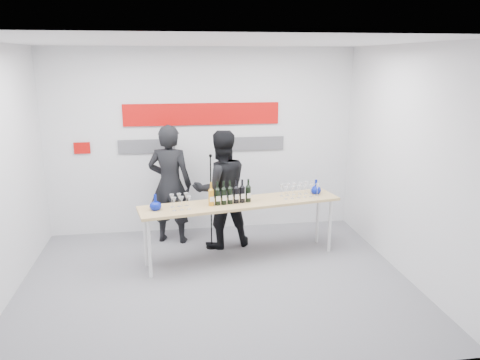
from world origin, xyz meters
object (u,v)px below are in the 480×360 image
object	(u,v)px
tasting_table	(241,206)
mic_stand	(211,220)
presenter_left	(170,184)
presenter_right	(221,189)

from	to	relation	value
tasting_table	mic_stand	xyz separation A→B (m)	(-0.38, 0.46, -0.34)
mic_stand	presenter_left	bearing A→B (deg)	143.96
tasting_table	presenter_left	bearing A→B (deg)	129.23
tasting_table	presenter_right	distance (m)	0.60
presenter_left	presenter_right	size ratio (longest dim) A/B	1.04
tasting_table	presenter_right	world-z (taller)	presenter_right
presenter_left	presenter_right	bearing A→B (deg)	176.11
presenter_right	tasting_table	bearing A→B (deg)	101.90
presenter_right	mic_stand	bearing A→B (deg)	19.59
presenter_right	mic_stand	world-z (taller)	presenter_right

